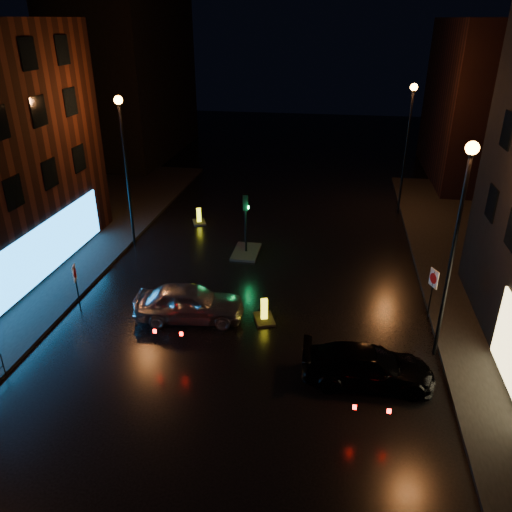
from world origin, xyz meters
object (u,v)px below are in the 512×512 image
object	(u,v)px
traffic_signal	(246,245)
bollard_near	(264,316)
road_sign_left	(75,277)
dark_sedan	(368,366)
road_sign_right	(433,283)
silver_hatchback	(189,303)
bollard_far	(199,220)

from	to	relation	value
traffic_signal	bollard_near	xyz separation A→B (m)	(2.04, -6.69, -0.27)
bollard_near	road_sign_left	world-z (taller)	road_sign_left
dark_sedan	bollard_near	world-z (taller)	dark_sedan
traffic_signal	road_sign_right	size ratio (longest dim) A/B	1.44
silver_hatchback	road_sign_right	distance (m)	10.47
traffic_signal	road_sign_left	size ratio (longest dim) A/B	1.56
silver_hatchback	road_sign_right	bearing A→B (deg)	-87.64
road_sign_left	bollard_far	bearing A→B (deg)	58.61
dark_sedan	bollard_near	bearing A→B (deg)	49.38
road_sign_left	silver_hatchback	bearing A→B (deg)	-18.00
dark_sedan	road_sign_left	xyz separation A→B (m)	(-12.65, 2.98, 0.97)
silver_hatchback	dark_sedan	size ratio (longest dim) A/B	1.00
traffic_signal	silver_hatchback	bearing A→B (deg)	-99.51
bollard_far	road_sign_left	xyz separation A→B (m)	(-2.51, -11.13, 1.44)
dark_sedan	road_sign_left	size ratio (longest dim) A/B	2.14
silver_hatchback	road_sign_right	size ratio (longest dim) A/B	1.96
traffic_signal	bollard_far	xyz separation A→B (m)	(-3.82, 3.99, -0.29)
traffic_signal	road_sign_left	world-z (taller)	traffic_signal
bollard_near	road_sign_right	size ratio (longest dim) A/B	0.59
traffic_signal	road_sign_right	distance (m)	10.65
silver_hatchback	dark_sedan	distance (m)	8.10
bollard_near	road_sign_right	bearing A→B (deg)	-9.75
bollard_near	bollard_far	bearing A→B (deg)	98.56
dark_sedan	road_sign_right	world-z (taller)	road_sign_right
bollard_near	bollard_far	distance (m)	12.18
bollard_far	traffic_signal	bearing A→B (deg)	-68.78
dark_sedan	bollard_near	xyz separation A→B (m)	(-4.28, 3.43, -0.45)
silver_hatchback	road_sign_left	world-z (taller)	road_sign_left
dark_sedan	road_sign_right	bearing A→B (deg)	-32.26
dark_sedan	bollard_far	world-z (taller)	dark_sedan
dark_sedan	silver_hatchback	bearing A→B (deg)	66.07
road_sign_left	road_sign_right	xyz separation A→B (m)	(15.43, 1.76, 0.15)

